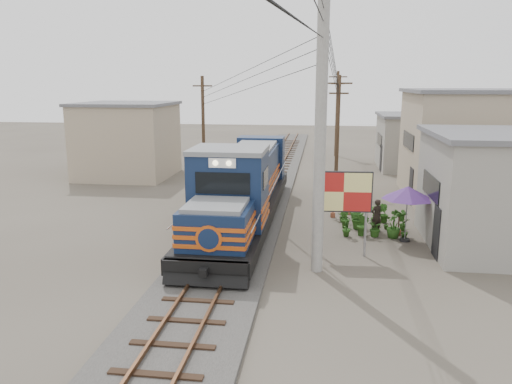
# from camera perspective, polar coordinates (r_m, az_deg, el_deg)

# --- Properties ---
(ground) EXTENTS (120.00, 120.00, 0.00)m
(ground) POSITION_cam_1_polar(r_m,az_deg,el_deg) (19.00, -3.76, -7.87)
(ground) COLOR #473F35
(ground) RESTS_ON ground
(ballast) EXTENTS (3.60, 70.00, 0.16)m
(ballast) POSITION_cam_1_polar(r_m,az_deg,el_deg) (28.44, 0.16, -0.75)
(ballast) COLOR #595651
(ballast) RESTS_ON ground
(track) EXTENTS (1.15, 70.00, 0.12)m
(track) POSITION_cam_1_polar(r_m,az_deg,el_deg) (28.40, 0.16, -0.40)
(track) COLOR #51331E
(track) RESTS_ON ground
(locomotive) EXTENTS (2.94, 16.01, 3.97)m
(locomotive) POSITION_cam_1_polar(r_m,az_deg,el_deg) (23.30, -1.40, 0.44)
(locomotive) COLOR black
(locomotive) RESTS_ON ground
(utility_pole_main) EXTENTS (0.40, 0.40, 10.00)m
(utility_pole_main) POSITION_cam_1_polar(r_m,az_deg,el_deg) (17.02, 7.37, 6.99)
(utility_pole_main) COLOR #9E9B93
(utility_pole_main) RESTS_ON ground
(wooden_pole_mid) EXTENTS (1.60, 0.24, 7.00)m
(wooden_pole_mid) POSITION_cam_1_polar(r_m,az_deg,el_deg) (31.60, 9.30, 7.04)
(wooden_pole_mid) COLOR #4C3826
(wooden_pole_mid) RESTS_ON ground
(wooden_pole_far) EXTENTS (1.60, 0.24, 7.50)m
(wooden_pole_far) POSITION_cam_1_polar(r_m,az_deg,el_deg) (45.54, 9.22, 9.00)
(wooden_pole_far) COLOR #4C3826
(wooden_pole_far) RESTS_ON ground
(wooden_pole_left) EXTENTS (1.60, 0.24, 7.00)m
(wooden_pole_left) POSITION_cam_1_polar(r_m,az_deg,el_deg) (36.59, -6.05, 7.86)
(wooden_pole_left) COLOR #4C3826
(wooden_pole_left) RESTS_ON ground
(power_lines) EXTENTS (9.65, 19.00, 3.30)m
(power_lines) POSITION_cam_1_polar(r_m,az_deg,el_deg) (26.22, -0.58, 14.61)
(power_lines) COLOR black
(power_lines) RESTS_ON ground
(shophouse_mid) EXTENTS (8.40, 7.35, 6.20)m
(shophouse_mid) POSITION_cam_1_polar(r_m,az_deg,el_deg) (30.97, 24.37, 4.92)
(shophouse_mid) COLOR tan
(shophouse_mid) RESTS_ON ground
(shophouse_back) EXTENTS (6.30, 6.30, 4.20)m
(shophouse_back) POSITION_cam_1_polar(r_m,az_deg,el_deg) (40.39, 18.21, 5.51)
(shophouse_back) COLOR gray
(shophouse_back) RESTS_ON ground
(shophouse_left) EXTENTS (6.30, 6.30, 5.20)m
(shophouse_left) POSITION_cam_1_polar(r_m,az_deg,el_deg) (36.32, -14.50, 5.81)
(shophouse_left) COLOR tan
(shophouse_left) RESTS_ON ground
(billboard) EXTENTS (2.16, 0.23, 3.33)m
(billboard) POSITION_cam_1_polar(r_m,az_deg,el_deg) (19.12, 9.97, -0.24)
(billboard) COLOR #99999E
(billboard) RESTS_ON ground
(market_umbrella) EXTENTS (2.19, 2.19, 2.37)m
(market_umbrella) POSITION_cam_1_polar(r_m,az_deg,el_deg) (21.63, 16.95, -0.12)
(market_umbrella) COLOR black
(market_umbrella) RESTS_ON ground
(vendor) EXTENTS (0.66, 0.60, 1.51)m
(vendor) POSITION_cam_1_polar(r_m,az_deg,el_deg) (22.87, 13.60, -2.67)
(vendor) COLOR black
(vendor) RESTS_ON ground
(plant_nursery) EXTENTS (3.12, 3.10, 1.12)m
(plant_nursery) POSITION_cam_1_polar(r_m,az_deg,el_deg) (23.15, 12.64, -3.15)
(plant_nursery) COLOR #234F16
(plant_nursery) RESTS_ON ground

